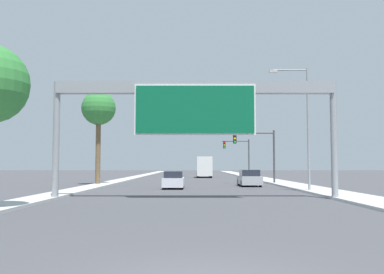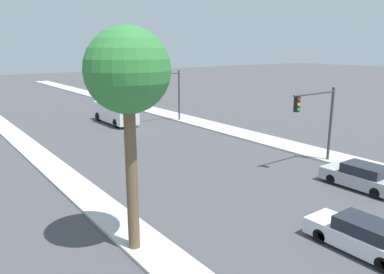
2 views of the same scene
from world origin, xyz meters
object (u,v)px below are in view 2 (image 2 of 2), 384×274
Objects in this scene: truck_box_primary at (116,109)px; traffic_light_mid_block at (169,88)px; palm_tree_background at (128,75)px; traffic_light_near_intersection at (319,114)px; car_far_left at (361,236)px; car_mid_right at (361,177)px.

truck_box_primary is 6.52m from traffic_light_mid_block.
palm_tree_background reaches higher than truck_box_primary.
traffic_light_mid_block reaches higher than traffic_light_near_intersection.
traffic_light_mid_block reaches higher than car_far_left.
traffic_light_near_intersection is 0.96× the size of traffic_light_mid_block.
car_mid_right reaches higher than car_far_left.
car_mid_right is 5.77m from traffic_light_near_intersection.
palm_tree_background reaches higher than car_far_left.
car_far_left is 0.81× the size of traffic_light_near_intersection.
traffic_light_near_intersection is (1.72, 4.52, 3.14)m from car_mid_right.
truck_box_primary is 1.29× the size of traffic_light_near_intersection.
palm_tree_background reaches higher than car_mid_right.
palm_tree_background is at bearing -170.89° from traffic_light_near_intersection.
car_mid_right is 0.64× the size of truck_box_primary.
traffic_light_near_intersection reaches higher than car_far_left.
truck_box_primary is (3.50, 31.32, 0.97)m from car_far_left.
car_far_left is at bearing -37.00° from palm_tree_background.
palm_tree_background is (-16.51, -2.65, 3.66)m from traffic_light_near_intersection.
truck_box_primary is at bearing 66.08° from palm_tree_background.
truck_box_primary reaches higher than car_mid_right.
traffic_light_near_intersection is 20.00m from traffic_light_mid_block.
car_far_left is 0.49× the size of palm_tree_background.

